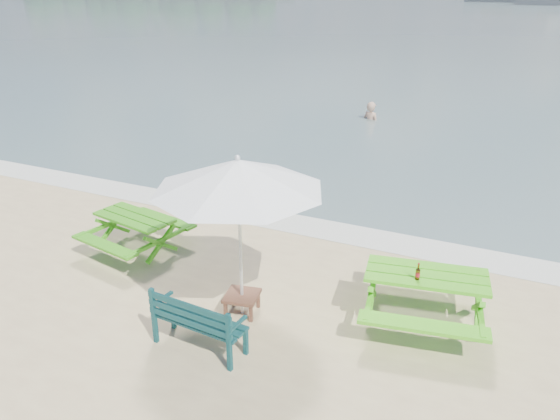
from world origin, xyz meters
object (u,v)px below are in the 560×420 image
at_px(patio_umbrella, 238,175).
at_px(swimmer, 370,127).
at_px(picnic_table_right, 424,299).
at_px(park_bench, 200,332).
at_px(side_table, 242,303).
at_px(picnic_table_left, 136,235).
at_px(beer_bottle, 418,274).

bearing_deg(patio_umbrella, swimmer, 97.92).
relative_size(picnic_table_right, patio_umbrella, 0.75).
xyz_separation_m(park_bench, side_table, (0.10, 1.00, -0.09)).
distance_m(patio_umbrella, swimmer, 13.37).
relative_size(picnic_table_left, swimmer, 1.03).
distance_m(park_bench, beer_bottle, 3.11).
distance_m(picnic_table_right, swimmer, 12.87).
distance_m(side_table, swimmer, 13.14).
xyz_separation_m(picnic_table_left, park_bench, (2.64, -1.95, -0.09)).
relative_size(park_bench, swimmer, 0.73).
height_order(picnic_table_right, swimmer, picnic_table_right).
xyz_separation_m(park_bench, swimmer, (-1.70, 14.00, -0.55)).
distance_m(park_bench, swimmer, 14.12).
bearing_deg(patio_umbrella, picnic_table_left, 160.86).
xyz_separation_m(patio_umbrella, beer_bottle, (2.43, 0.69, -1.31)).
bearing_deg(picnic_table_left, side_table, -19.14).
xyz_separation_m(picnic_table_right, patio_umbrella, (-2.52, -0.91, 1.82)).
height_order(picnic_table_left, park_bench, park_bench).
xyz_separation_m(picnic_table_left, patio_umbrella, (2.75, -0.95, 1.87)).
bearing_deg(swimmer, picnic_table_right, -70.30).
distance_m(picnic_table_right, patio_umbrella, 3.24).
distance_m(picnic_table_right, side_table, 2.69).
height_order(picnic_table_right, park_bench, park_bench).
distance_m(picnic_table_left, picnic_table_right, 5.27).
xyz_separation_m(side_table, beer_bottle, (2.43, 0.69, 0.73)).
bearing_deg(picnic_table_right, patio_umbrella, -160.20).
relative_size(picnic_table_left, picnic_table_right, 0.88).
relative_size(picnic_table_left, patio_umbrella, 0.66).
bearing_deg(patio_umbrella, picnic_table_right, 19.80).
height_order(picnic_table_left, beer_bottle, beer_bottle).
height_order(picnic_table_left, swimmer, picnic_table_left).
bearing_deg(park_bench, swimmer, 96.94).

